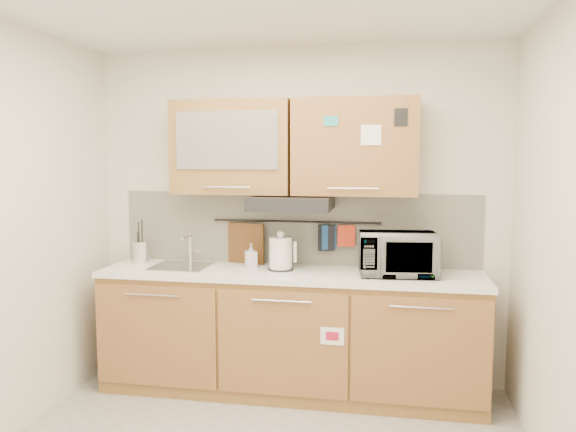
% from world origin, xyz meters
% --- Properties ---
extents(wall_back, '(3.20, 0.00, 3.20)m').
position_xyz_m(wall_back, '(0.00, 1.50, 1.30)').
color(wall_back, silver).
rests_on(wall_back, ground).
extents(base_cabinet, '(2.80, 0.64, 0.88)m').
position_xyz_m(base_cabinet, '(0.00, 1.19, 0.41)').
color(base_cabinet, olive).
rests_on(base_cabinet, floor).
extents(countertop, '(2.82, 0.62, 0.04)m').
position_xyz_m(countertop, '(0.00, 1.19, 0.90)').
color(countertop, white).
rests_on(countertop, base_cabinet).
extents(backsplash, '(2.80, 0.02, 0.56)m').
position_xyz_m(backsplash, '(0.00, 1.49, 1.20)').
color(backsplash, silver).
rests_on(backsplash, countertop).
extents(upper_cabinets, '(1.82, 0.37, 0.70)m').
position_xyz_m(upper_cabinets, '(-0.00, 1.32, 1.83)').
color(upper_cabinets, olive).
rests_on(upper_cabinets, wall_back).
extents(range_hood, '(0.60, 0.46, 0.10)m').
position_xyz_m(range_hood, '(0.00, 1.25, 1.42)').
color(range_hood, black).
rests_on(range_hood, upper_cabinets).
extents(sink, '(0.42, 0.40, 0.26)m').
position_xyz_m(sink, '(-0.85, 1.21, 0.92)').
color(sink, silver).
rests_on(sink, countertop).
extents(utensil_rail, '(1.30, 0.02, 0.02)m').
position_xyz_m(utensil_rail, '(0.00, 1.45, 1.26)').
color(utensil_rail, black).
rests_on(utensil_rail, backsplash).
extents(utensil_crock, '(0.16, 0.16, 0.34)m').
position_xyz_m(utensil_crock, '(-1.22, 1.31, 1.01)').
color(utensil_crock, silver).
rests_on(utensil_crock, countertop).
extents(kettle, '(0.22, 0.21, 0.30)m').
position_xyz_m(kettle, '(-0.07, 1.23, 1.04)').
color(kettle, white).
rests_on(kettle, countertop).
extents(toaster, '(0.28, 0.21, 0.19)m').
position_xyz_m(toaster, '(0.85, 1.23, 1.01)').
color(toaster, black).
rests_on(toaster, countertop).
extents(microwave, '(0.58, 0.42, 0.30)m').
position_xyz_m(microwave, '(0.78, 1.21, 1.07)').
color(microwave, '#999999').
rests_on(microwave, countertop).
extents(soap_bottle, '(0.11, 0.11, 0.18)m').
position_xyz_m(soap_bottle, '(-0.32, 1.31, 1.01)').
color(soap_bottle, '#999999').
rests_on(soap_bottle, countertop).
extents(cutting_board, '(0.31, 0.10, 0.38)m').
position_xyz_m(cutting_board, '(-0.40, 1.44, 1.05)').
color(cutting_board, brown).
rests_on(cutting_board, utensil_rail).
extents(oven_mitt, '(0.11, 0.07, 0.19)m').
position_xyz_m(oven_mitt, '(0.26, 1.44, 1.15)').
color(oven_mitt, navy).
rests_on(oven_mitt, utensil_rail).
extents(dark_pouch, '(0.13, 0.05, 0.20)m').
position_xyz_m(dark_pouch, '(0.24, 1.44, 1.14)').
color(dark_pouch, black).
rests_on(dark_pouch, utensil_rail).
extents(pot_holder, '(0.13, 0.04, 0.16)m').
position_xyz_m(pot_holder, '(0.40, 1.44, 1.16)').
color(pot_holder, red).
rests_on(pot_holder, utensil_rail).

